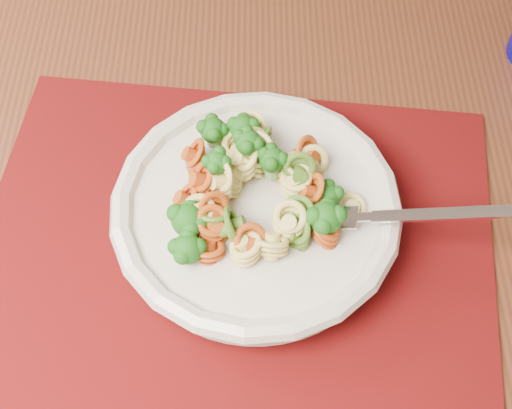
{
  "coord_description": "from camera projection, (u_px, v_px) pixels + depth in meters",
  "views": [
    {
      "loc": [
        0.72,
        -0.1,
        1.31
      ],
      "look_at": [
        0.7,
        0.22,
        0.79
      ],
      "focal_mm": 50.0,
      "sensor_mm": 36.0,
      "label": 1
    }
  ],
  "objects": [
    {
      "name": "pasta_broccoli_heap",
      "position": [
        256.0,
        201.0,
        0.61
      ],
      "size": [
        0.21,
        0.21,
        0.06
      ],
      "primitive_type": null,
      "color": "#DCC76C",
      "rests_on": "pasta_bowl"
    },
    {
      "name": "placemat",
      "position": [
        235.0,
        246.0,
        0.64
      ],
      "size": [
        0.47,
        0.37,
        0.0
      ],
      "primitive_type": "cube",
      "rotation": [
        0.0,
        0.0,
        -0.04
      ],
      "color": "#4E030C",
      "rests_on": "dining_table"
    },
    {
      "name": "fork",
      "position": [
        343.0,
        218.0,
        0.6
      ],
      "size": [
        0.18,
        0.04,
        0.08
      ],
      "primitive_type": null,
      "rotation": [
        0.0,
        -0.35,
        -0.1
      ],
      "color": "silver",
      "rests_on": "pasta_bowl"
    },
    {
      "name": "dining_table",
      "position": [
        192.0,
        212.0,
        0.76
      ],
      "size": [
        1.6,
        1.1,
        0.75
      ],
      "rotation": [
        0.0,
        0.0,
        0.08
      ],
      "color": "#552917",
      "rests_on": "ground"
    },
    {
      "name": "pasta_bowl",
      "position": [
        256.0,
        211.0,
        0.62
      ],
      "size": [
        0.25,
        0.25,
        0.05
      ],
      "color": "beige",
      "rests_on": "placemat"
    }
  ]
}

